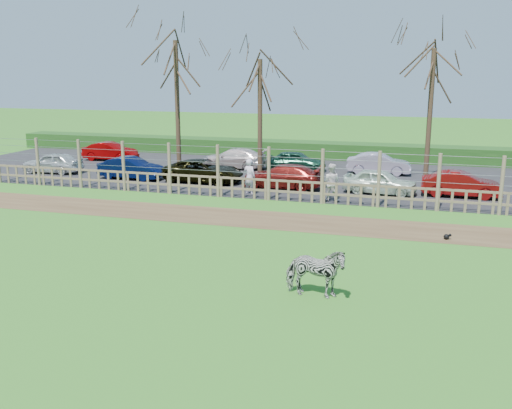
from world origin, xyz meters
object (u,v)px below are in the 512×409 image
(tree_mid, at_px, (260,90))
(car_2, at_px, (203,171))
(visitor_b, at_px, (331,182))
(car_11, at_px, (379,164))
(visitor_a, at_px, (250,177))
(car_1, at_px, (131,168))
(crow, at_px, (447,237))
(car_5, at_px, (461,184))
(car_10, at_px, (296,161))
(car_4, at_px, (380,182))
(tree_left, at_px, (176,76))
(car_7, at_px, (110,151))
(tree_right, at_px, (432,84))
(car_9, at_px, (233,158))
(car_3, at_px, (282,176))
(car_0, at_px, (53,163))
(zebra, at_px, (315,272))

(tree_mid, distance_m, car_2, 5.45)
(visitor_b, xyz_separation_m, car_11, (1.56, 7.68, -0.26))
(visitor_a, relative_size, car_1, 0.47)
(crow, xyz_separation_m, car_5, (0.83, 7.48, 0.53))
(car_10, bearing_deg, tree_mid, 142.77)
(car_4, relative_size, car_10, 1.00)
(tree_left, distance_m, visitor_b, 11.17)
(car_7, distance_m, car_10, 12.77)
(tree_right, relative_size, car_1, 2.02)
(car_9, bearing_deg, tree_mid, 46.26)
(tree_mid, bearing_deg, tree_left, -167.47)
(car_3, bearing_deg, car_7, -111.43)
(car_3, xyz_separation_m, car_9, (-4.33, 5.00, 0.00))
(car_5, xyz_separation_m, car_11, (-4.24, 5.10, 0.00))
(car_0, bearing_deg, car_10, 105.86)
(car_1, bearing_deg, car_5, -87.42)
(car_7, bearing_deg, crow, -121.41)
(car_4, height_order, car_5, same)
(visitor_b, height_order, car_10, visitor_b)
(car_4, relative_size, car_7, 0.97)
(visitor_b, distance_m, car_7, 17.82)
(car_11, bearing_deg, car_3, 138.48)
(crow, xyz_separation_m, car_7, (-20.98, 12.72, 0.53))
(visitor_b, height_order, car_5, visitor_b)
(visitor_a, bearing_deg, visitor_b, -164.77)
(tree_mid, xyz_separation_m, tree_right, (9.00, 0.50, 0.37))
(tree_left, relative_size, car_0, 2.24)
(car_2, distance_m, car_7, 10.18)
(tree_mid, height_order, car_1, tree_mid)
(car_1, xyz_separation_m, car_11, (13.02, 5.40, 0.00))
(crow, bearing_deg, tree_right, 94.37)
(tree_left, height_order, visitor_a, tree_left)
(tree_left, xyz_separation_m, visitor_b, (9.32, -3.96, -4.71))
(visitor_a, relative_size, car_4, 0.49)
(tree_left, distance_m, zebra, 19.43)
(car_2, bearing_deg, car_10, -38.81)
(car_7, height_order, car_10, same)
(tree_mid, bearing_deg, car_11, 23.13)
(tree_mid, relative_size, zebra, 4.11)
(visitor_a, height_order, car_10, visitor_a)
(car_11, bearing_deg, car_5, -142.84)
(tree_mid, relative_size, car_7, 1.87)
(car_3, height_order, car_4, same)
(visitor_b, distance_m, car_9, 10.18)
(crow, relative_size, car_1, 0.08)
(car_9, bearing_deg, visitor_b, 44.96)
(tree_mid, relative_size, car_10, 1.94)
(tree_right, relative_size, visitor_a, 4.26)
(zebra, bearing_deg, car_2, 32.75)
(car_1, bearing_deg, crow, -112.01)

